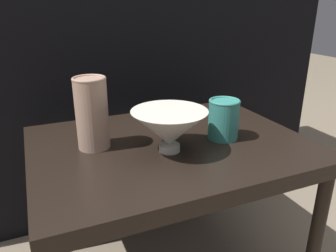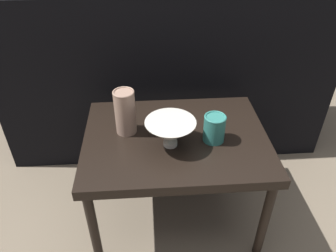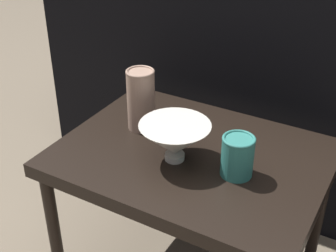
% 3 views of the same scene
% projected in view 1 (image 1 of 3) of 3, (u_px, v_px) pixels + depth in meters
% --- Properties ---
extents(table, '(0.71, 0.54, 0.44)m').
position_uv_depth(table, '(170.00, 157.00, 0.89)').
color(table, black).
rests_on(table, ground_plane).
extents(couch_backdrop, '(1.66, 0.50, 0.87)m').
position_uv_depth(couch_backdrop, '(113.00, 91.00, 1.40)').
color(couch_backdrop, black).
rests_on(couch_backdrop, ground_plane).
extents(bowl, '(0.19, 0.19, 0.11)m').
position_uv_depth(bowl, '(169.00, 128.00, 0.79)').
color(bowl, silver).
rests_on(bowl, table).
extents(vase_textured_left, '(0.08, 0.08, 0.18)m').
position_uv_depth(vase_textured_left, '(92.00, 113.00, 0.81)').
color(vase_textured_left, tan).
rests_on(vase_textured_left, table).
extents(vase_colorful_right, '(0.08, 0.08, 0.11)m').
position_uv_depth(vase_colorful_right, '(224.00, 119.00, 0.87)').
color(vase_colorful_right, teal).
rests_on(vase_colorful_right, table).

